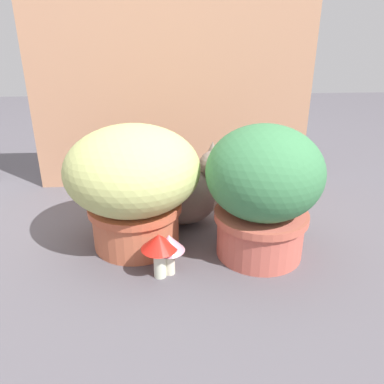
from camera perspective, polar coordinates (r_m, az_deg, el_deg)
ground_plane at (r=1.36m, az=-5.95°, el=-7.52°), size 6.00×6.00×0.00m
cardboard_backdrop at (r=1.73m, az=-2.89°, el=14.76°), size 1.22×0.03×0.87m
grass_planter at (r=1.27m, az=-8.61°, el=1.58°), size 0.44×0.44×0.41m
leafy_planter at (r=1.22m, az=10.41°, el=0.48°), size 0.36×0.36×0.43m
cat at (r=1.44m, az=-0.53°, el=-0.15°), size 0.38×0.19×0.32m
mushroom_ornament_red at (r=1.14m, az=-4.85°, el=-7.87°), size 0.11×0.11×0.14m
mushroom_ornament_pink at (r=1.16m, az=-3.38°, el=-7.89°), size 0.09×0.09×0.13m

